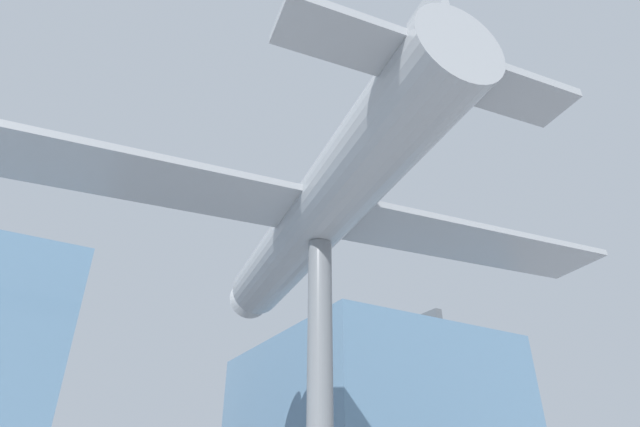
% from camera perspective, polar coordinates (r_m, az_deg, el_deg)
% --- Properties ---
extents(support_pylon_central, '(0.59, 0.59, 7.45)m').
position_cam_1_polar(support_pylon_central, '(11.64, 0.00, -20.19)').
color(support_pylon_central, slate).
rests_on(support_pylon_central, ground_plane).
extents(suspended_airplane, '(18.34, 13.84, 2.73)m').
position_cam_1_polar(suspended_airplane, '(13.33, -0.28, -0.31)').
color(suspended_airplane, '#93999E').
rests_on(suspended_airplane, support_pylon_central).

